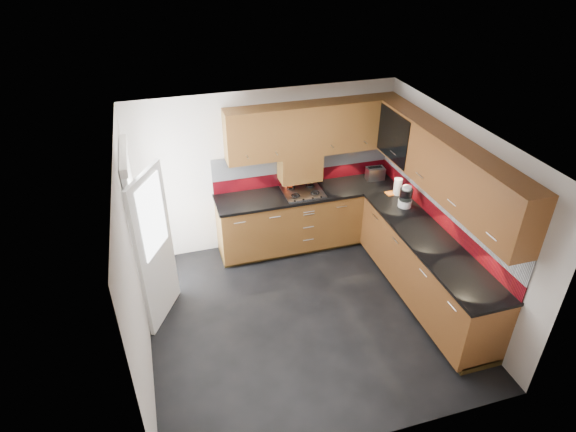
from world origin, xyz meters
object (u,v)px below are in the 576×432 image
object	(u,v)px
gas_hob	(303,192)
food_processor	(406,197)
utensil_pot	(289,181)
toaster	(375,173)

from	to	relation	value
gas_hob	food_processor	xyz separation A→B (m)	(1.22, -0.76, 0.13)
utensil_pot	food_processor	bearing A→B (deg)	-35.83
gas_hob	food_processor	world-z (taller)	food_processor
utensil_pot	food_processor	xyz separation A→B (m)	(1.36, -0.98, 0.04)
utensil_pot	gas_hob	bearing A→B (deg)	-57.68
gas_hob	food_processor	size ratio (longest dim) A/B	1.85
food_processor	utensil_pot	bearing A→B (deg)	144.17
toaster	food_processor	bearing A→B (deg)	-87.47
gas_hob	food_processor	distance (m)	1.44
utensil_pot	food_processor	world-z (taller)	utensil_pot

